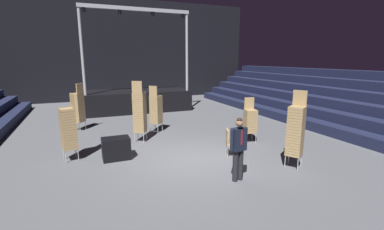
# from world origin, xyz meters

# --- Properties ---
(ground_plane) EXTENTS (22.00, 30.00, 0.10)m
(ground_plane) POSITION_xyz_m (0.00, 0.00, -0.05)
(ground_plane) COLOR #515459
(arena_end_wall) EXTENTS (22.00, 0.30, 8.00)m
(arena_end_wall) POSITION_xyz_m (0.00, 15.00, 4.00)
(arena_end_wall) COLOR black
(arena_end_wall) RESTS_ON ground_plane
(bleacher_bank_right) EXTENTS (4.50, 24.00, 2.70)m
(bleacher_bank_right) POSITION_xyz_m (8.75, 1.00, 1.35)
(bleacher_bank_right) COLOR #191E38
(bleacher_bank_right) RESTS_ON ground_plane
(stage_riser) EXTENTS (6.65, 3.06, 6.19)m
(stage_riser) POSITION_xyz_m (-0.00, 9.52, 0.73)
(stage_riser) COLOR black
(stage_riser) RESTS_ON ground_plane
(man_with_tie) EXTENTS (0.57, 0.28, 1.78)m
(man_with_tie) POSITION_xyz_m (0.56, -2.03, 1.01)
(man_with_tie) COLOR black
(man_with_tie) RESTS_ON ground_plane
(chair_stack_front_left) EXTENTS (0.62, 0.62, 2.14)m
(chair_stack_front_left) POSITION_xyz_m (-0.18, 3.82, 1.07)
(chair_stack_front_left) COLOR #B2B5BA
(chair_stack_front_left) RESTS_ON ground_plane
(chair_stack_front_right) EXTENTS (0.52, 0.52, 1.79)m
(chair_stack_front_right) POSITION_xyz_m (2.90, 0.85, 0.90)
(chair_stack_front_right) COLOR #B2B5BA
(chair_stack_front_right) RESTS_ON ground_plane
(chair_stack_mid_left) EXTENTS (0.60, 0.60, 2.48)m
(chair_stack_mid_left) POSITION_xyz_m (-1.17, 2.61, 1.24)
(chair_stack_mid_left) COLOR #B2B5BA
(chair_stack_mid_left) RESTS_ON ground_plane
(chair_stack_mid_right) EXTENTS (0.61, 0.61, 2.39)m
(chair_stack_mid_right) POSITION_xyz_m (2.65, -1.89, 1.19)
(chair_stack_mid_right) COLOR #B2B5BA
(chair_stack_mid_right) RESTS_ON ground_plane
(chair_stack_mid_centre) EXTENTS (0.53, 0.53, 2.22)m
(chair_stack_mid_centre) POSITION_xyz_m (-3.75, 1.40, 1.11)
(chair_stack_mid_centre) COLOR #B2B5BA
(chair_stack_mid_centre) RESTS_ON ground_plane
(chair_stack_rear_left) EXTENTS (0.62, 0.62, 2.22)m
(chair_stack_rear_left) POSITION_xyz_m (-3.48, 5.46, 1.11)
(chair_stack_rear_left) COLOR #B2B5BA
(chair_stack_rear_left) RESTS_ON ground_plane
(equipment_road_case) EXTENTS (0.90, 0.61, 0.74)m
(equipment_road_case) POSITION_xyz_m (-2.34, 0.93, 0.37)
(equipment_road_case) COLOR black
(equipment_road_case) RESTS_ON ground_plane
(loose_chair_near_man) EXTENTS (0.57, 0.57, 0.95)m
(loose_chair_near_man) POSITION_xyz_m (1.36, -0.27, 0.53)
(loose_chair_near_man) COLOR #B2B5BA
(loose_chair_near_man) RESTS_ON ground_plane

